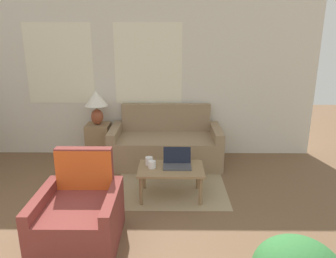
{
  "coord_description": "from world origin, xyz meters",
  "views": [
    {
      "loc": [
        1.01,
        -1.38,
        2.07
      ],
      "look_at": [
        0.97,
        3.0,
        0.75
      ],
      "focal_mm": 35.0,
      "sensor_mm": 36.0,
      "label": 1
    }
  ],
  "objects_px": {
    "table_lamp": "(96,102)",
    "cup_yellow": "(149,161)",
    "couch": "(166,146)",
    "cup_navy": "(152,164)",
    "armchair": "(80,216)",
    "laptop": "(177,162)",
    "coffee_table": "(171,171)"
  },
  "relations": [
    {
      "from": "table_lamp",
      "to": "cup_yellow",
      "type": "bearing_deg",
      "value": -52.82
    },
    {
      "from": "laptop",
      "to": "cup_navy",
      "type": "distance_m",
      "value": 0.33
    },
    {
      "from": "couch",
      "to": "armchair",
      "type": "bearing_deg",
      "value": -111.78
    },
    {
      "from": "coffee_table",
      "to": "armchair",
      "type": "bearing_deg",
      "value": -134.72
    },
    {
      "from": "table_lamp",
      "to": "laptop",
      "type": "bearing_deg",
      "value": -44.48
    },
    {
      "from": "coffee_table",
      "to": "cup_navy",
      "type": "xyz_separation_m",
      "value": [
        -0.24,
        -0.0,
        0.1
      ]
    },
    {
      "from": "laptop",
      "to": "cup_yellow",
      "type": "distance_m",
      "value": 0.37
    },
    {
      "from": "laptop",
      "to": "cup_navy",
      "type": "height_order",
      "value": "laptop"
    },
    {
      "from": "coffee_table",
      "to": "cup_navy",
      "type": "distance_m",
      "value": 0.26
    },
    {
      "from": "cup_navy",
      "to": "coffee_table",
      "type": "bearing_deg",
      "value": 1.14
    },
    {
      "from": "armchair",
      "to": "cup_yellow",
      "type": "bearing_deg",
      "value": 58.29
    },
    {
      "from": "couch",
      "to": "coffee_table",
      "type": "distance_m",
      "value": 1.17
    },
    {
      "from": "cup_navy",
      "to": "table_lamp",
      "type": "bearing_deg",
      "value": 126.14
    },
    {
      "from": "laptop",
      "to": "cup_yellow",
      "type": "height_order",
      "value": "laptop"
    },
    {
      "from": "armchair",
      "to": "laptop",
      "type": "distance_m",
      "value": 1.42
    },
    {
      "from": "armchair",
      "to": "table_lamp",
      "type": "bearing_deg",
      "value": 97.13
    },
    {
      "from": "table_lamp",
      "to": "laptop",
      "type": "height_order",
      "value": "table_lamp"
    },
    {
      "from": "couch",
      "to": "laptop",
      "type": "xyz_separation_m",
      "value": [
        0.16,
        -1.11,
        0.17
      ]
    },
    {
      "from": "laptop",
      "to": "coffee_table",
      "type": "bearing_deg",
      "value": -146.45
    },
    {
      "from": "armchair",
      "to": "cup_navy",
      "type": "bearing_deg",
      "value": 53.67
    },
    {
      "from": "table_lamp",
      "to": "cup_navy",
      "type": "relative_size",
      "value": 5.75
    },
    {
      "from": "cup_navy",
      "to": "laptop",
      "type": "bearing_deg",
      "value": 10.2
    },
    {
      "from": "couch",
      "to": "cup_yellow",
      "type": "bearing_deg",
      "value": -100.64
    },
    {
      "from": "cup_navy",
      "to": "armchair",
      "type": "bearing_deg",
      "value": -126.33
    },
    {
      "from": "laptop",
      "to": "armchair",
      "type": "bearing_deg",
      "value": -135.51
    },
    {
      "from": "laptop",
      "to": "couch",
      "type": "bearing_deg",
      "value": 98.35
    },
    {
      "from": "coffee_table",
      "to": "cup_yellow",
      "type": "xyz_separation_m",
      "value": [
        -0.28,
        0.1,
        0.1
      ]
    },
    {
      "from": "table_lamp",
      "to": "cup_yellow",
      "type": "xyz_separation_m",
      "value": [
        0.92,
        -1.21,
        -0.51
      ]
    },
    {
      "from": "armchair",
      "to": "laptop",
      "type": "relative_size",
      "value": 2.51
    },
    {
      "from": "table_lamp",
      "to": "cup_navy",
      "type": "distance_m",
      "value": 1.71
    },
    {
      "from": "armchair",
      "to": "table_lamp",
      "type": "relative_size",
      "value": 1.59
    },
    {
      "from": "couch",
      "to": "armchair",
      "type": "xyz_separation_m",
      "value": [
        -0.84,
        -2.1,
        -0.01
      ]
    }
  ]
}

